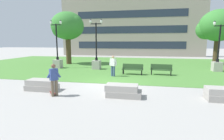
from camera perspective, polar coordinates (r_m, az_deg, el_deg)
The scene contains 15 objects.
ground_plane at distance 11.86m, azimuth -1.09°, elevation -4.60°, with size 140.00×140.00×0.00m, color #A3A09B.
grass_lawn at distance 21.59m, azimuth 4.49°, elevation 1.65°, with size 40.00×20.00×0.02m, color #4C8438.
concrete_block_center at distance 11.13m, azimuth -21.91°, elevation -4.56°, with size 1.80×0.90×0.64m.
concrete_block_left at distance 9.15m, azimuth 3.60°, elevation -6.81°, with size 1.85×0.90×0.64m.
person_skateboarder at distance 9.55m, azimuth -18.43°, elevation -2.51°, with size 0.67×0.46×1.71m.
skateboard at distance 10.18m, azimuth -18.93°, elevation -6.93°, with size 0.79×0.92×0.14m.
park_bench_near_left at distance 15.27m, azimuth 6.74°, elevation 0.50°, with size 1.83×0.66×0.90m.
park_bench_near_right at distance 15.54m, azimuth 15.78°, elevation 0.37°, with size 1.84×0.67×0.90m.
lamp_post_right at distance 19.57m, azimuth 31.15°, elevation 2.49°, with size 1.32×0.80×4.78m.
lamp_post_left at distance 18.14m, azimuth -5.10°, elevation 3.52°, with size 1.32×0.80×5.09m.
lamp_post_center at distance 19.79m, azimuth -17.34°, elevation 3.60°, with size 1.32×0.80×5.07m.
tree_far_right at distance 25.42m, azimuth 31.31°, elevation 12.14°, with size 4.71×4.48×6.69m.
tree_far_left at distance 23.27m, azimuth -14.41°, elevation 13.57°, with size 4.27×4.07×6.53m.
person_bystander_near_lawn at distance 14.25m, azimuth 0.34°, elevation 1.75°, with size 0.68×0.37×1.71m.
building_facade_distant at distance 36.06m, azimuth 5.92°, elevation 14.23°, with size 28.55×1.03×12.08m.
Camera 1 is at (2.42, -11.27, 2.82)m, focal length 28.00 mm.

